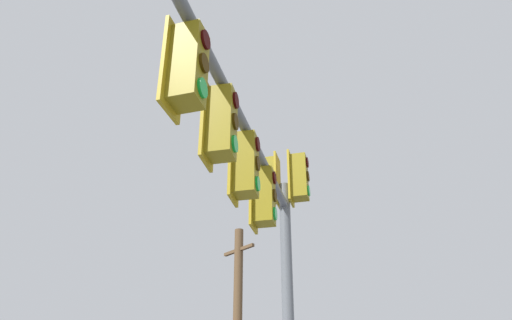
{
  "coord_description": "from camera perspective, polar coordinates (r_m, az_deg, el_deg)",
  "views": [
    {
      "loc": [
        0.33,
        -7.57,
        1.59
      ],
      "look_at": [
        -0.33,
        -1.17,
        5.11
      ],
      "focal_mm": 34.88,
      "sensor_mm": 36.0,
      "label": 1
    }
  ],
  "objects": [
    {
      "name": "signal_mast_assembly",
      "position": [
        7.46,
        0.69,
        -4.9
      ],
      "size": [
        1.46,
        6.29,
        6.37
      ],
      "color": "slate",
      "rests_on": "ground"
    }
  ]
}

